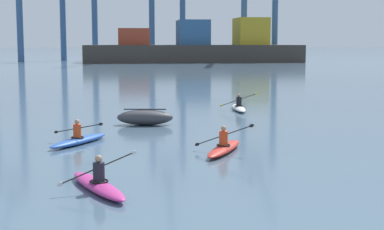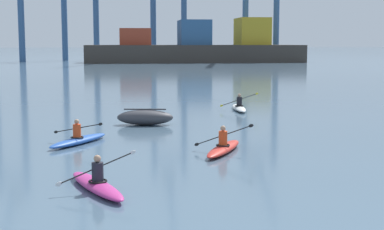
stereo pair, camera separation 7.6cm
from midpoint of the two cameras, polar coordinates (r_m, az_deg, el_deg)
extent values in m
cube|color=#38332D|center=(109.90, 0.07, 6.08)|extent=(40.58, 11.10, 3.24)
cube|color=#993823|center=(109.00, -5.81, 7.69)|extent=(5.68, 7.77, 3.04)
cube|color=#2D5684|center=(109.89, 0.07, 8.13)|extent=(5.68, 7.77, 4.63)
cube|color=#B29323|center=(111.89, 5.80, 8.20)|extent=(5.68, 7.77, 5.09)
cylinder|color=#335684|center=(122.23, -4.02, 11.28)|extent=(1.20, 1.20, 25.00)
cylinder|color=#335684|center=(122.78, -0.96, 11.28)|extent=(1.20, 1.20, 25.00)
cylinder|color=#335684|center=(118.82, 5.15, 10.79)|extent=(1.20, 1.20, 22.53)
cylinder|color=#335684|center=(120.36, 8.19, 10.70)|extent=(1.20, 1.20, 22.53)
ellipsoid|color=#38383D|center=(26.84, -4.74, -0.24)|extent=(2.73, 1.47, 0.70)
cube|color=#38383D|center=(26.79, -4.75, 0.56)|extent=(1.94, 0.35, 0.06)
ellipsoid|color=#C13384|center=(15.27, -9.42, -6.89)|extent=(1.84, 3.37, 0.26)
torus|color=black|center=(15.14, -9.30, -6.46)|extent=(0.64, 0.64, 0.05)
cylinder|color=#23232D|center=(15.09, -9.32, -5.57)|extent=(0.30, 0.30, 0.50)
sphere|color=tan|center=(15.02, -9.35, -4.27)|extent=(0.19, 0.19, 0.19)
cylinder|color=black|center=(15.11, -9.39, -5.17)|extent=(1.88, 0.79, 0.65)
ellipsoid|color=silver|center=(14.88, -13.02, -6.67)|extent=(0.20, 0.11, 0.16)
ellipsoid|color=silver|center=(15.42, -5.91, -3.70)|extent=(0.20, 0.11, 0.16)
ellipsoid|color=silver|center=(32.57, 4.55, 0.69)|extent=(0.82, 3.43, 0.26)
torus|color=black|center=(32.46, 4.58, 0.91)|extent=(0.52, 0.52, 0.05)
cylinder|color=black|center=(32.43, 4.58, 1.33)|extent=(0.30, 0.30, 0.50)
sphere|color=tan|center=(32.40, 4.59, 1.95)|extent=(0.19, 0.19, 0.19)
cylinder|color=black|center=(32.47, 4.57, 1.52)|extent=(2.00, 0.16, 0.70)
ellipsoid|color=yellow|center=(32.38, 2.82, 0.92)|extent=(0.21, 0.05, 0.16)
ellipsoid|color=yellow|center=(32.59, 6.31, 2.11)|extent=(0.21, 0.05, 0.16)
ellipsoid|color=red|center=(20.21, 3.08, -3.33)|extent=(2.05, 3.31, 0.26)
torus|color=black|center=(20.09, 3.01, -2.98)|extent=(0.66, 0.66, 0.05)
cylinder|color=#DB471E|center=(20.05, 3.01, -2.31)|extent=(0.30, 0.30, 0.50)
sphere|color=tan|center=(19.99, 3.02, -1.32)|extent=(0.19, 0.19, 0.19)
cylinder|color=black|center=(20.08, 3.05, -2.01)|extent=(1.78, 0.91, 0.79)
ellipsoid|color=black|center=(20.43, 0.41, -2.92)|extent=(0.20, 0.13, 0.17)
ellipsoid|color=black|center=(19.78, 5.79, -1.06)|extent=(0.20, 0.13, 0.17)
ellipsoid|color=#2856B2|center=(22.22, -11.18, -2.49)|extent=(2.33, 3.19, 0.26)
torus|color=black|center=(22.12, -11.34, -2.17)|extent=(0.68, 0.68, 0.05)
cylinder|color=#DB471E|center=(22.08, -11.35, -1.56)|extent=(0.30, 0.30, 0.50)
sphere|color=tan|center=(22.03, -11.38, -0.66)|extent=(0.19, 0.19, 0.19)
cylinder|color=black|center=(22.11, -11.28, -1.28)|extent=(1.76, 1.14, 0.47)
ellipsoid|color=black|center=(22.76, -13.36, -1.65)|extent=(0.19, 0.14, 0.14)
ellipsoid|color=black|center=(21.49, -9.09, -0.89)|extent=(0.19, 0.14, 0.14)
camera|label=1|loc=(0.04, -90.09, -0.01)|focal=54.07mm
camera|label=2|loc=(0.04, 89.91, 0.01)|focal=54.07mm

